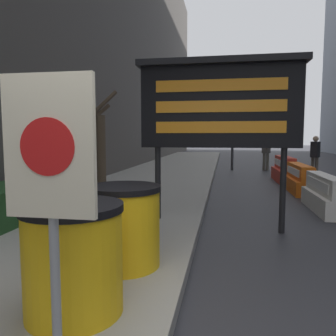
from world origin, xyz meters
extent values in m
cube|color=#1E421E|center=(-3.23, 2.89, 0.46)|extent=(0.90, 5.60, 0.61)
cylinder|color=#4C3D2D|center=(-3.09, 6.85, 1.16)|extent=(0.26, 0.26, 2.02)
cylinder|color=#4C3D2D|center=(-3.51, 6.49, 1.87)|extent=(0.70, 1.01, 0.87)
cylinder|color=#4C3D2D|center=(-3.30, 7.31, 2.43)|extent=(1.00, 0.57, 1.08)
cylinder|color=#4C3D2D|center=(-3.49, 7.25, 2.10)|extent=(0.83, 0.96, 0.99)
cylinder|color=yellow|center=(-0.80, 0.35, 0.57)|extent=(0.78, 0.78, 0.83)
cylinder|color=black|center=(-0.80, 0.35, 1.02)|extent=(0.81, 0.81, 0.06)
cylinder|color=yellow|center=(-0.70, 1.35, 0.57)|extent=(0.78, 0.78, 0.83)
cylinder|color=black|center=(-0.70, 1.35, 1.02)|extent=(0.81, 0.81, 0.06)
cylinder|color=gray|center=(-0.64, -0.23, 0.84)|extent=(0.06, 0.06, 1.37)
cube|color=beige|center=(-0.64, -0.25, 1.52)|extent=(0.57, 0.04, 0.85)
cylinder|color=red|center=(-0.64, -0.27, 1.52)|extent=(0.34, 0.01, 0.34)
cylinder|color=black|center=(-0.75, 3.47, 0.70)|extent=(0.10, 0.10, 1.40)
cylinder|color=black|center=(1.33, 3.47, 0.70)|extent=(0.10, 0.10, 1.40)
cube|color=black|center=(0.29, 3.47, 2.06)|extent=(2.60, 0.24, 1.33)
cube|color=black|center=(0.29, 3.40, 2.78)|extent=(2.72, 0.34, 0.10)
cube|color=orange|center=(0.29, 3.34, 2.39)|extent=(2.08, 0.02, 0.19)
cube|color=orange|center=(0.29, 3.34, 2.06)|extent=(2.08, 0.02, 0.19)
cube|color=orange|center=(0.29, 3.34, 1.73)|extent=(2.08, 0.02, 0.19)
cube|color=silver|center=(2.49, 5.26, 0.19)|extent=(0.51, 1.94, 0.38)
cube|color=silver|center=(2.49, 5.26, 0.57)|extent=(0.31, 1.94, 0.38)
cube|color=white|center=(2.33, 5.26, 0.57)|extent=(0.02, 1.55, 0.19)
cube|color=orange|center=(2.49, 7.68, 0.20)|extent=(0.55, 1.95, 0.40)
cube|color=orange|center=(2.49, 7.68, 0.60)|extent=(0.33, 1.95, 0.40)
cube|color=white|center=(2.32, 7.68, 0.60)|extent=(0.02, 1.56, 0.20)
cube|color=red|center=(2.49, 9.99, 0.22)|extent=(0.62, 2.13, 0.44)
cube|color=red|center=(2.49, 9.99, 0.65)|extent=(0.37, 2.13, 0.44)
cube|color=white|center=(2.29, 9.99, 0.65)|extent=(0.02, 1.71, 0.22)
cube|color=black|center=(3.26, 8.94, 0.02)|extent=(0.34, 0.34, 0.04)
cone|color=orange|center=(3.26, 8.94, 0.32)|extent=(0.27, 0.27, 0.56)
cylinder|color=white|center=(3.26, 8.94, 0.35)|extent=(0.15, 0.15, 0.08)
cylinder|color=#2D2D30|center=(0.75, 13.57, 2.27)|extent=(0.12, 0.12, 4.54)
cube|color=#23281E|center=(0.75, 13.41, 4.12)|extent=(0.28, 0.28, 0.84)
sphere|color=#360605|center=(0.75, 13.26, 4.40)|extent=(0.15, 0.15, 0.15)
sphere|color=#392C06|center=(0.75, 13.26, 4.12)|extent=(0.15, 0.15, 0.15)
sphere|color=green|center=(0.75, 13.26, 3.84)|extent=(0.15, 0.15, 0.15)
cylinder|color=#514C42|center=(3.79, 11.43, 0.39)|extent=(0.13, 0.13, 0.77)
cylinder|color=#514C42|center=(3.93, 11.43, 0.39)|extent=(0.13, 0.13, 0.77)
cube|color=black|center=(3.86, 11.43, 1.08)|extent=(0.43, 0.49, 0.61)
sphere|color=tan|center=(3.86, 11.43, 1.49)|extent=(0.21, 0.21, 0.21)
cylinder|color=#514C42|center=(2.23, 13.75, 0.40)|extent=(0.13, 0.13, 0.81)
cylinder|color=#514C42|center=(2.38, 13.75, 0.40)|extent=(0.13, 0.13, 0.81)
cube|color=#47423D|center=(2.30, 13.75, 1.13)|extent=(0.44, 0.51, 0.64)
sphere|color=#857657|center=(2.30, 13.75, 1.56)|extent=(0.22, 0.22, 0.22)
camera|label=1|loc=(0.38, -2.04, 1.58)|focal=35.00mm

